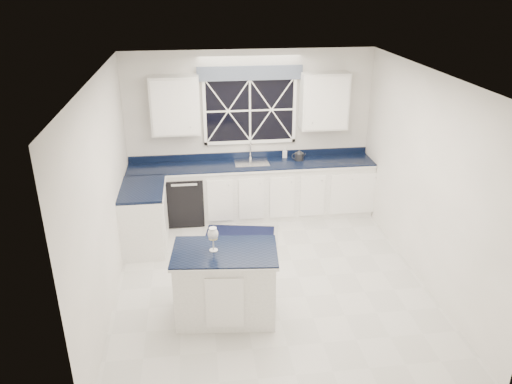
{
  "coord_description": "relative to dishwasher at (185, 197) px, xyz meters",
  "views": [
    {
      "loc": [
        -0.89,
        -5.58,
        3.74
      ],
      "look_at": [
        -0.13,
        0.4,
        1.11
      ],
      "focal_mm": 35.0,
      "sensor_mm": 36.0,
      "label": 1
    }
  ],
  "objects": [
    {
      "name": "upper_cabinets",
      "position": [
        1.1,
        0.13,
        1.49
      ],
      "size": [
        3.1,
        0.34,
        0.9
      ],
      "color": "white",
      "rests_on": "ground"
    },
    {
      "name": "soap_bottle",
      "position": [
        1.68,
        0.22,
        0.61
      ],
      "size": [
        0.09,
        0.09,
        0.17
      ],
      "primitive_type": "imported",
      "rotation": [
        0.0,
        0.0,
        -0.21
      ],
      "color": "silver",
      "rests_on": "countertop"
    },
    {
      "name": "countertop",
      "position": [
        1.1,
        0.0,
        0.51
      ],
      "size": [
        3.98,
        0.64,
        0.04
      ],
      "primitive_type": "cube",
      "color": "black",
      "rests_on": "base_cabinets"
    },
    {
      "name": "window",
      "position": [
        1.1,
        0.25,
        1.42
      ],
      "size": [
        1.65,
        0.09,
        1.26
      ],
      "color": "black",
      "rests_on": "ground"
    },
    {
      "name": "kettle",
      "position": [
        1.89,
        0.06,
        0.61
      ],
      "size": [
        0.24,
        0.15,
        0.17
      ],
      "rotation": [
        0.0,
        0.0,
        -0.03
      ],
      "color": "#2A2B2D",
      "rests_on": "countertop"
    },
    {
      "name": "back_wall",
      "position": [
        1.1,
        0.3,
        0.94
      ],
      "size": [
        4.0,
        0.1,
        2.7
      ],
      "primitive_type": "cube",
      "color": "white",
      "rests_on": "ground"
    },
    {
      "name": "ground",
      "position": [
        1.1,
        -1.95,
        -0.41
      ],
      "size": [
        4.5,
        4.5,
        0.0
      ],
      "primitive_type": "plane",
      "color": "silver",
      "rests_on": "ground"
    },
    {
      "name": "dishwasher",
      "position": [
        0.0,
        0.0,
        0.0
      ],
      "size": [
        0.6,
        0.58,
        0.82
      ],
      "primitive_type": "cube",
      "color": "black",
      "rests_on": "ground"
    },
    {
      "name": "faucet",
      "position": [
        1.1,
        0.19,
        0.69
      ],
      "size": [
        0.05,
        0.2,
        0.3
      ],
      "color": "silver",
      "rests_on": "countertop"
    },
    {
      "name": "base_cabinets",
      "position": [
        0.77,
        -0.17,
        0.04
      ],
      "size": [
        3.99,
        1.6,
        0.9
      ],
      "color": "white",
      "rests_on": "ground"
    },
    {
      "name": "wine_glass",
      "position": [
        0.35,
        -2.62,
        0.67
      ],
      "size": [
        0.12,
        0.12,
        0.29
      ],
      "color": "silver",
      "rests_on": "island"
    },
    {
      "name": "island",
      "position": [
        0.47,
        -2.64,
        0.04
      ],
      "size": [
        1.25,
        0.83,
        0.89
      ],
      "rotation": [
        0.0,
        0.0,
        -0.1
      ],
      "color": "white",
      "rests_on": "ground"
    },
    {
      "name": "rug",
      "position": [
        0.82,
        -0.68,
        -0.4
      ],
      "size": [
        1.31,
        0.94,
        0.02
      ],
      "rotation": [
        0.0,
        0.0,
        -0.18
      ],
      "color": "#A8A9A4",
      "rests_on": "ground"
    }
  ]
}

